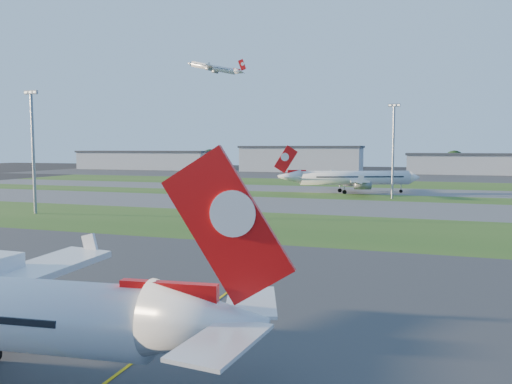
% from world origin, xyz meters
% --- Properties ---
extents(ground, '(700.00, 700.00, 0.00)m').
position_xyz_m(ground, '(0.00, 0.00, 0.00)').
color(ground, black).
rests_on(ground, ground).
extents(apron_near, '(300.00, 70.00, 0.01)m').
position_xyz_m(apron_near, '(0.00, 0.00, 0.01)').
color(apron_near, '#333335').
rests_on(apron_near, ground).
extents(grass_strip_a, '(300.00, 34.00, 0.01)m').
position_xyz_m(grass_strip_a, '(0.00, 52.00, 0.01)').
color(grass_strip_a, '#29511B').
rests_on(grass_strip_a, ground).
extents(taxiway_a, '(300.00, 32.00, 0.01)m').
position_xyz_m(taxiway_a, '(0.00, 85.00, 0.01)').
color(taxiway_a, '#515154').
rests_on(taxiway_a, ground).
extents(grass_strip_b, '(300.00, 18.00, 0.01)m').
position_xyz_m(grass_strip_b, '(0.00, 110.00, 0.01)').
color(grass_strip_b, '#29511B').
rests_on(grass_strip_b, ground).
extents(taxiway_b, '(300.00, 26.00, 0.01)m').
position_xyz_m(taxiway_b, '(0.00, 132.00, 0.01)').
color(taxiway_b, '#515154').
rests_on(taxiway_b, ground).
extents(grass_strip_c, '(300.00, 40.00, 0.01)m').
position_xyz_m(grass_strip_c, '(0.00, 165.00, 0.01)').
color(grass_strip_c, '#29511B').
rests_on(grass_strip_c, ground).
extents(apron_far, '(400.00, 80.00, 0.01)m').
position_xyz_m(apron_far, '(0.00, 225.00, 0.01)').
color(apron_far, '#333335').
rests_on(apron_far, ground).
extents(yellow_line, '(0.25, 60.00, 0.02)m').
position_xyz_m(yellow_line, '(5.00, 0.00, 0.00)').
color(yellow_line, gold).
rests_on(yellow_line, ground).
extents(airliner_taxiing, '(39.75, 33.76, 13.14)m').
position_xyz_m(airliner_taxiing, '(2.64, 122.25, 4.62)').
color(airliner_taxiing, silver).
rests_on(airliner_taxiing, ground).
extents(airliner_departing, '(29.25, 24.77, 9.12)m').
position_xyz_m(airliner_departing, '(-79.72, 206.50, 54.74)').
color(airliner_departing, silver).
extents(light_mast_west, '(3.20, 0.70, 25.80)m').
position_xyz_m(light_mast_west, '(-55.00, 52.00, 14.81)').
color(light_mast_west, gray).
rests_on(light_mast_west, ground).
extents(light_mast_centre, '(3.20, 0.70, 25.80)m').
position_xyz_m(light_mast_centre, '(15.00, 108.00, 14.81)').
color(light_mast_centre, gray).
rests_on(light_mast_centre, ground).
extents(hangar_far_west, '(91.80, 23.00, 12.20)m').
position_xyz_m(hangar_far_west, '(-150.00, 255.00, 6.14)').
color(hangar_far_west, '#AAAEB3').
rests_on(hangar_far_west, ground).
extents(hangar_west, '(71.40, 23.00, 15.20)m').
position_xyz_m(hangar_west, '(-45.00, 255.00, 7.64)').
color(hangar_west, '#AAAEB3').
rests_on(hangar_west, ground).
extents(hangar_east, '(81.60, 23.00, 11.20)m').
position_xyz_m(hangar_east, '(55.00, 255.00, 5.64)').
color(hangar_east, '#AAAEB3').
rests_on(hangar_east, ground).
extents(tree_far_west, '(11.00, 11.00, 12.00)m').
position_xyz_m(tree_far_west, '(-190.00, 268.00, 6.49)').
color(tree_far_west, black).
rests_on(tree_far_west, ground).
extents(tree_west, '(12.10, 12.10, 13.20)m').
position_xyz_m(tree_west, '(-110.00, 270.00, 7.14)').
color(tree_west, black).
rests_on(tree_west, ground).
extents(tree_mid_west, '(9.90, 9.90, 10.80)m').
position_xyz_m(tree_mid_west, '(-20.00, 266.00, 5.84)').
color(tree_mid_west, black).
rests_on(tree_mid_west, ground).
extents(tree_mid_east, '(11.55, 11.55, 12.60)m').
position_xyz_m(tree_mid_east, '(40.00, 269.00, 6.81)').
color(tree_mid_east, black).
rests_on(tree_mid_east, ground).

